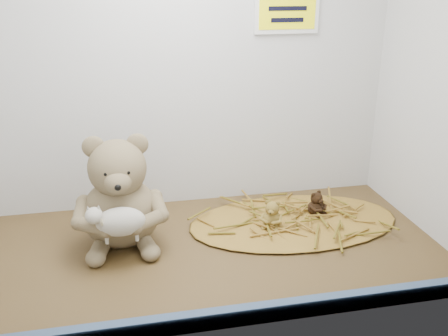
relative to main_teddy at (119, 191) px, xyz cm
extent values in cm
cube|color=#432F17|center=(18.15, -7.99, -14.17)|extent=(120.00, 60.00, 0.40)
cube|color=silver|center=(18.15, 22.01, 30.83)|extent=(120.00, 0.40, 90.00)
cube|color=silver|center=(78.15, -7.99, 30.83)|extent=(0.40, 60.00, 90.00)
cube|color=#3E5577|center=(18.15, -36.79, -12.37)|extent=(119.28, 2.20, 3.60)
ellipsoid|color=brown|center=(45.97, 1.35, -13.61)|extent=(57.85, 33.59, 1.12)
cube|color=#FFF90D|center=(48.15, 21.41, 40.83)|extent=(16.00, 1.20, 11.00)
camera|label=1|loc=(2.40, -114.32, 48.83)|focal=40.00mm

